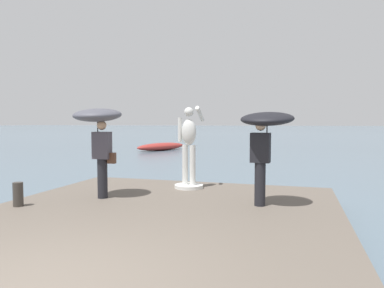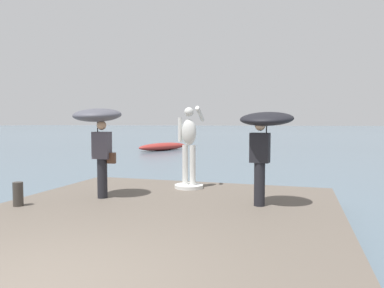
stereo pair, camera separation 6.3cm
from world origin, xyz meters
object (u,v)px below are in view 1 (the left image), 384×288
onlooker_right (265,130)px  onlooker_left (99,126)px  boat_near (161,147)px  boat_far (185,133)px  statue_white_figure (189,152)px  mooring_bollard (18,194)px

onlooker_right → onlooker_left: bearing=-176.2°
boat_near → boat_far: boat_far is taller
onlooker_left → boat_far: bearing=105.1°
onlooker_left → boat_near: (-5.52, 18.02, -1.74)m
onlooker_left → boat_far: onlooker_left is taller
boat_near → onlooker_left: bearing=-73.0°
statue_white_figure → onlooker_right: bearing=-35.6°
boat_far → mooring_bollard: bearing=-76.6°
onlooker_left → boat_near: onlooker_left is taller
onlooker_right → boat_near: size_ratio=0.41×
mooring_bollard → boat_far: boat_far is taller
onlooker_right → boat_far: (-15.50, 43.64, -1.42)m
onlooker_right → mooring_bollard: (-4.76, -1.44, -1.29)m
mooring_bollard → boat_near: size_ratio=0.10×
statue_white_figure → boat_near: size_ratio=0.44×
statue_white_figure → boat_far: size_ratio=0.63×
boat_near → boat_far: 26.62m
boat_near → boat_far: size_ratio=1.43×
mooring_bollard → boat_far: bearing=103.4°
mooring_bollard → boat_near: mooring_bollard is taller
onlooker_left → onlooker_right: bearing=3.8°
onlooker_right → statue_white_figure: bearing=144.4°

